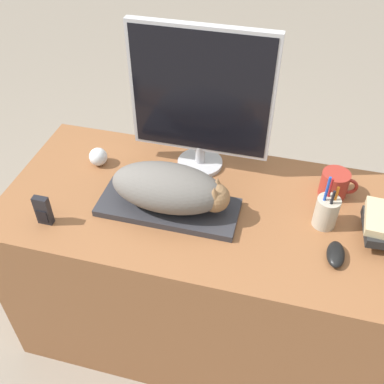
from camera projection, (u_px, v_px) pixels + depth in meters
The scene contains 9 objects.
desk at pixel (210, 273), 1.79m from camera, with size 1.47×0.67×0.74m.
keyboard at pixel (168, 207), 1.52m from camera, with size 0.47×0.19×0.02m.
cat at pixel (171, 188), 1.46m from camera, with size 0.40×0.19×0.15m.
monitor at pixel (201, 97), 1.51m from camera, with size 0.50×0.17×0.54m.
computer_mouse at pixel (336, 254), 1.36m from camera, with size 0.06×0.11×0.03m.
coffee_mug at pixel (335, 184), 1.55m from camera, with size 0.13×0.10×0.09m.
pen_cup at pixel (326, 211), 1.44m from camera, with size 0.08×0.08×0.20m.
baseball at pixel (98, 157), 1.69m from camera, with size 0.07×0.07×0.07m.
phone at pixel (43, 211), 1.45m from camera, with size 0.05×0.03×0.11m.
Camera 1 is at (0.21, -0.76, 1.81)m, focal length 42.00 mm.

